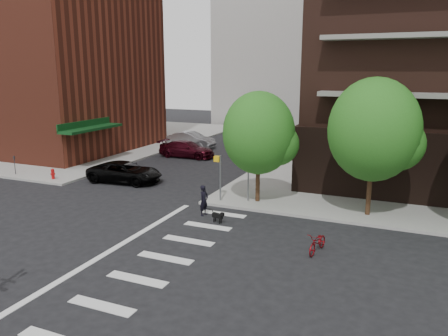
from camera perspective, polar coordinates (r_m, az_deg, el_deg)
ground at (r=19.80m, az=-15.23°, el=-9.87°), size 120.00×120.00×0.00m
sidewalk_nw at (r=52.73m, az=-20.42°, el=3.89°), size 31.00×33.00×0.15m
crosswalk at (r=18.59m, az=-9.78°, el=-11.11°), size 3.85×13.00×0.01m
midrise_nw at (r=46.63m, az=-23.87°, el=15.00°), size 21.40×15.50×20.00m
tree_a at (r=24.16m, az=4.54°, el=4.57°), size 4.00×4.00×5.90m
tree_b at (r=22.90m, az=18.97°, el=4.74°), size 4.50×4.50×6.65m
pedestrian_signal at (r=24.62m, az=0.31°, el=-0.42°), size 2.18×0.67×2.60m
fire_hydrant at (r=31.95m, az=-21.46°, el=-0.64°), size 0.24×0.24×0.73m
parking_meter at (r=34.40m, az=-25.68°, el=0.57°), size 0.10×0.08×1.32m
parked_car_black at (r=30.20m, az=-12.81°, el=-0.52°), size 2.75×5.21×1.40m
parked_car_maroon at (r=37.99m, az=-4.88°, el=2.47°), size 2.11×4.99×1.44m
parked_car_silver at (r=42.65m, az=-4.32°, el=3.70°), size 1.90×4.83×1.57m
scooter at (r=18.81m, az=12.14°, el=-9.49°), size 0.86×1.74×0.88m
dog_walker at (r=22.79m, az=-2.64°, el=-4.25°), size 0.65×0.49×1.61m
dog at (r=21.79m, az=-0.78°, el=-6.26°), size 0.70×0.35×0.58m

